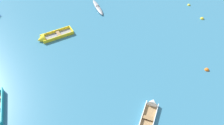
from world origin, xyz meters
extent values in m
cube|color=#99754C|center=(3.32, 13.53, 0.04)|extent=(1.86, 3.06, 0.08)
cube|color=white|center=(2.81, 13.70, 0.17)|extent=(1.00, 2.88, 0.33)
cube|color=white|center=(3.83, 13.36, 0.17)|extent=(1.00, 2.88, 0.33)
cone|color=white|center=(3.81, 15.02, 0.18)|extent=(1.19, 0.98, 1.03)
cube|color=#937047|center=(3.27, 13.38, 0.23)|extent=(1.01, 0.60, 0.03)
ellipsoid|color=gray|center=(-2.25, 30.28, 0.17)|extent=(2.03, 3.73, 0.34)
torus|color=black|center=(-2.25, 30.28, 0.32)|extent=(0.60, 0.60, 0.07)
cube|color=gray|center=(-6.63, 24.33, 0.05)|extent=(3.61, 2.79, 0.10)
cube|color=yellow|center=(-6.31, 23.79, 0.20)|extent=(3.19, 1.94, 0.41)
cube|color=yellow|center=(-6.95, 24.86, 0.20)|extent=(3.19, 1.94, 0.41)
cube|color=yellow|center=(-5.06, 25.26, 0.20)|extent=(0.73, 1.11, 0.41)
cone|color=yellow|center=(-8.27, 23.35, 0.22)|extent=(1.33, 1.45, 1.19)
cube|color=#937047|center=(-6.47, 24.42, 0.28)|extent=(0.90, 1.15, 0.03)
cube|color=teal|center=(-9.58, 14.27, 0.27)|extent=(1.30, 3.66, 0.54)
sphere|color=yellow|center=(11.32, 28.29, 0.00)|extent=(0.47, 0.47, 0.47)
sphere|color=orange|center=(9.73, 19.32, 0.00)|extent=(0.46, 0.46, 0.46)
sphere|color=yellow|center=(10.25, 31.44, 0.00)|extent=(0.39, 0.39, 0.39)
camera|label=1|loc=(0.52, 2.47, 18.10)|focal=38.42mm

